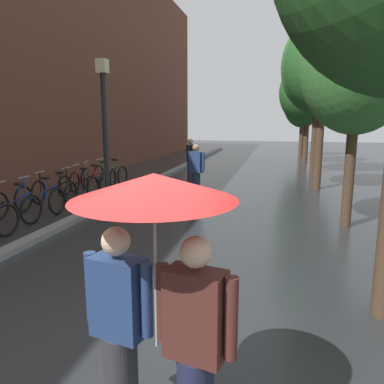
# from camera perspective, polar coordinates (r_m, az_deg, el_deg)

# --- Properties ---
(kerb_strip) EXTENTS (0.30, 36.00, 0.12)m
(kerb_strip) POSITION_cam_1_polar(r_m,az_deg,el_deg) (13.80, -7.12, 1.12)
(kerb_strip) COLOR slate
(kerb_strip) RESTS_ON ground
(street_tree_1) EXTENTS (2.46, 2.46, 5.24)m
(street_tree_1) POSITION_cam_1_polar(r_m,az_deg,el_deg) (9.05, 23.94, 17.91)
(street_tree_1) COLOR #473323
(street_tree_1) RESTS_ON ground
(street_tree_2) EXTENTS (2.59, 2.59, 5.76)m
(street_tree_2) POSITION_cam_1_polar(r_m,az_deg,el_deg) (13.78, 19.39, 17.56)
(street_tree_2) COLOR #473323
(street_tree_2) RESTS_ON ground
(street_tree_3) EXTENTS (3.15, 3.15, 6.68)m
(street_tree_3) POSITION_cam_1_polar(r_m,az_deg,el_deg) (17.90, 18.62, 17.61)
(street_tree_3) COLOR #473323
(street_tree_3) RESTS_ON ground
(street_tree_4) EXTENTS (3.13, 3.13, 5.58)m
(street_tree_4) POSITION_cam_1_polar(r_m,az_deg,el_deg) (21.99, 17.27, 14.22)
(street_tree_4) COLOR #473323
(street_tree_4) RESTS_ON ground
(street_tree_5) EXTENTS (2.53, 2.53, 5.05)m
(street_tree_5) POSITION_cam_1_polar(r_m,az_deg,el_deg) (26.20, 16.51, 12.82)
(street_tree_5) COLOR #473323
(street_tree_5) RESTS_ON ground
(parked_bicycle_2) EXTENTS (1.16, 0.83, 0.96)m
(parked_bicycle_2) POSITION_cam_1_polar(r_m,az_deg,el_deg) (9.82, -25.40, -2.03)
(parked_bicycle_2) COLOR black
(parked_bicycle_2) RESTS_ON ground
(parked_bicycle_3) EXTENTS (1.11, 0.74, 0.96)m
(parked_bicycle_3) POSITION_cam_1_polar(r_m,az_deg,el_deg) (10.51, -22.08, -0.98)
(parked_bicycle_3) COLOR black
(parked_bicycle_3) RESTS_ON ground
(parked_bicycle_4) EXTENTS (1.10, 0.73, 0.96)m
(parked_bicycle_4) POSITION_cam_1_polar(r_m,az_deg,el_deg) (11.36, -20.14, 0.01)
(parked_bicycle_4) COLOR black
(parked_bicycle_4) RESTS_ON ground
(parked_bicycle_5) EXTENTS (1.13, 0.78, 0.96)m
(parked_bicycle_5) POSITION_cam_1_polar(r_m,az_deg,el_deg) (12.08, -16.79, 0.84)
(parked_bicycle_5) COLOR black
(parked_bicycle_5) RESTS_ON ground
(parked_bicycle_6) EXTENTS (1.12, 0.76, 0.96)m
(parked_bicycle_6) POSITION_cam_1_polar(r_m,az_deg,el_deg) (12.85, -15.37, 1.51)
(parked_bicycle_6) COLOR black
(parked_bicycle_6) RESTS_ON ground
(parked_bicycle_7) EXTENTS (1.17, 0.85, 0.96)m
(parked_bicycle_7) POSITION_cam_1_polar(r_m,az_deg,el_deg) (13.72, -13.98, 2.15)
(parked_bicycle_7) COLOR black
(parked_bicycle_7) RESTS_ON ground
(parked_bicycle_8) EXTENTS (1.15, 0.82, 0.96)m
(parked_bicycle_8) POSITION_cam_1_polar(r_m,az_deg,el_deg) (14.43, -12.27, 2.65)
(parked_bicycle_8) COLOR black
(parked_bicycle_8) RESTS_ON ground
(couple_under_umbrella) EXTENTS (1.19, 1.13, 2.06)m
(couple_under_umbrella) POSITION_cam_1_polar(r_m,az_deg,el_deg) (2.66, -5.64, -11.80)
(couple_under_umbrella) COLOR #2D2D33
(couple_under_umbrella) RESTS_ON ground
(street_lamp_post) EXTENTS (0.24, 0.24, 3.79)m
(street_lamp_post) POSITION_cam_1_polar(r_m,az_deg,el_deg) (9.41, -13.09, 9.72)
(street_lamp_post) COLOR black
(street_lamp_post) RESTS_ON ground
(pedestrian_walking_midground) EXTENTS (0.26, 0.59, 1.67)m
(pedestrian_walking_midground) POSITION_cam_1_polar(r_m,az_deg,el_deg) (14.61, -0.25, 4.88)
(pedestrian_walking_midground) COLOR #2D2D33
(pedestrian_walking_midground) RESTS_ON ground
(pedestrian_walking_far) EXTENTS (0.56, 0.34, 1.68)m
(pedestrian_walking_far) POSITION_cam_1_polar(r_m,az_deg,el_deg) (11.33, 0.61, 3.14)
(pedestrian_walking_far) COLOR #1E233D
(pedestrian_walking_far) RESTS_ON ground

